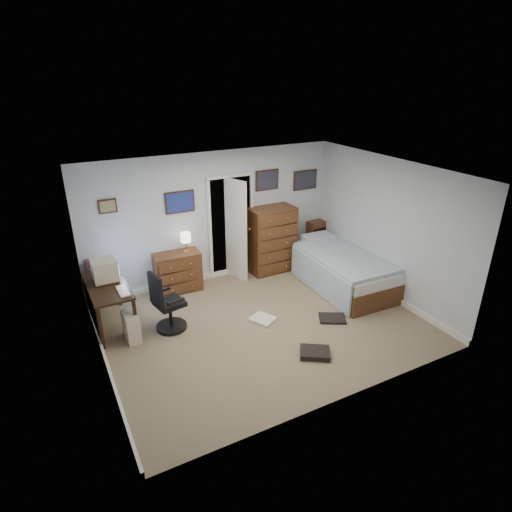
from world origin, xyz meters
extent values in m
cube|color=gray|center=(0.00, 0.00, -0.01)|extent=(5.00, 4.00, 0.02)
cube|color=black|center=(-2.20, 1.12, 0.72)|extent=(0.62, 1.30, 0.04)
cube|color=black|center=(-2.44, 0.51, 0.35)|extent=(0.05, 0.05, 0.70)
cube|color=black|center=(-1.93, 0.52, 0.35)|extent=(0.05, 0.05, 0.70)
cube|color=black|center=(-2.47, 1.71, 0.35)|extent=(0.05, 0.05, 0.70)
cube|color=black|center=(-1.96, 1.73, 0.35)|extent=(0.05, 0.05, 0.70)
cube|color=black|center=(-2.48, 1.11, 0.40)|extent=(0.06, 1.19, 0.49)
cube|color=beige|center=(-2.18, 1.27, 0.93)|extent=(0.38, 0.36, 0.34)
cube|color=#8CB2F2|center=(-1.99, 1.27, 0.93)|extent=(0.02, 0.28, 0.22)
cube|color=beige|center=(-2.18, 1.27, 0.75)|extent=(0.25, 0.25, 0.02)
cube|color=beige|center=(-2.02, 0.77, 0.75)|extent=(0.16, 0.40, 0.02)
cube|color=beige|center=(-2.00, 0.57, 0.22)|extent=(0.21, 0.42, 0.44)
cube|color=black|center=(-1.90, 0.57, 0.22)|extent=(0.01, 0.30, 0.35)
cylinder|color=black|center=(-1.37, 0.58, 0.03)|extent=(0.58, 0.58, 0.06)
cylinder|color=black|center=(-1.37, 0.58, 0.24)|extent=(0.07, 0.07, 0.38)
cube|color=black|center=(-1.37, 0.58, 0.46)|extent=(0.49, 0.49, 0.08)
cube|color=black|center=(-1.58, 0.54, 0.76)|extent=(0.13, 0.38, 0.52)
cube|color=black|center=(-1.33, 0.35, 0.60)|extent=(0.29, 0.10, 0.04)
cube|color=black|center=(-1.42, 0.80, 0.60)|extent=(0.29, 0.10, 0.04)
cube|color=maroon|center=(-2.32, 1.94, 0.43)|extent=(0.18, 0.18, 0.87)
cube|color=#572F1B|center=(-0.85, 1.77, 0.38)|extent=(0.87, 0.47, 0.75)
cylinder|color=gold|center=(-0.65, 1.77, 0.76)|extent=(0.12, 0.12, 0.02)
cylinder|color=gold|center=(-0.65, 1.77, 0.88)|extent=(0.02, 0.02, 0.23)
cylinder|color=beige|center=(-0.65, 1.77, 1.04)|extent=(0.20, 0.20, 0.17)
cube|color=black|center=(0.35, 2.30, 1.00)|extent=(0.90, 0.60, 2.00)
cube|color=white|center=(-0.10, 1.97, 1.00)|extent=(0.06, 0.05, 2.00)
cube|color=white|center=(0.80, 1.97, 1.00)|extent=(0.06, 0.05, 2.00)
cube|color=white|center=(0.35, 1.97, 2.02)|extent=(0.96, 0.05, 0.06)
cube|color=white|center=(0.31, 1.86, 1.00)|extent=(0.31, 0.77, 2.00)
sphere|color=gold|center=(0.62, 1.71, 1.00)|extent=(0.06, 0.06, 0.06)
cube|color=#572F1B|center=(1.13, 1.75, 0.67)|extent=(0.93, 0.56, 1.35)
cube|color=#572F1B|center=(2.60, 1.88, 0.42)|extent=(0.95, 0.29, 0.84)
cube|color=black|center=(2.60, 1.80, 0.58)|extent=(0.87, 0.15, 0.28)
cube|color=maroon|center=(2.60, 1.80, 0.54)|extent=(0.76, 0.16, 0.21)
cube|color=#572F1B|center=(2.00, 0.53, 0.20)|extent=(1.19, 2.27, 0.39)
cube|color=white|center=(2.00, 0.53, 0.49)|extent=(1.15, 2.23, 0.20)
cube|color=#6192B5|center=(2.00, 0.41, 0.62)|extent=(1.25, 1.94, 0.11)
cube|color=#6192B5|center=(1.40, 0.43, 0.31)|extent=(0.11, 1.90, 0.60)
cube|color=#7398B9|center=(2.03, 1.37, 0.66)|extent=(0.63, 0.45, 0.15)
cube|color=#331E11|center=(-1.90, 1.98, 1.75)|extent=(0.30, 0.03, 0.24)
cube|color=olive|center=(-1.90, 1.96, 1.75)|extent=(0.25, 0.01, 0.19)
cube|color=#331E11|center=(-0.65, 1.98, 1.65)|extent=(0.55, 0.03, 0.40)
cube|color=#0D0C5A|center=(-0.65, 1.96, 1.65)|extent=(0.50, 0.01, 0.35)
cube|color=#331E11|center=(1.15, 1.98, 1.85)|extent=(0.50, 0.03, 0.40)
cube|color=black|center=(1.15, 1.96, 1.85)|extent=(0.45, 0.01, 0.35)
cube|color=#331E11|center=(2.05, 1.98, 1.75)|extent=(0.55, 0.03, 0.40)
cube|color=black|center=(2.05, 1.96, 1.75)|extent=(0.50, 0.01, 0.35)
cube|color=silver|center=(0.04, 0.08, 0.03)|extent=(0.46, 0.48, 0.05)
cube|color=black|center=(0.27, -1.10, 0.04)|extent=(0.54, 0.50, 0.09)
cube|color=black|center=(1.09, -0.42, 0.02)|extent=(0.53, 0.49, 0.04)
camera|label=1|loc=(-2.88, -5.26, 3.87)|focal=30.00mm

